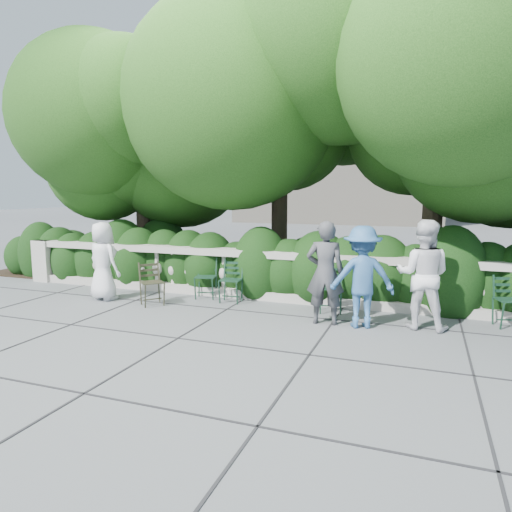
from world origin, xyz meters
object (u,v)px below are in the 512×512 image
(person_woman_grey, at_px, (325,273))
(person_older_blue, at_px, (362,277))
(person_casual_man, at_px, (423,275))
(chair_d, at_px, (330,314))
(chair_e, at_px, (512,330))
(person_businessman, at_px, (103,261))
(chair_b, at_px, (229,304))
(chair_weathered, at_px, (155,307))
(chair_a, at_px, (204,300))

(person_woman_grey, bearing_deg, person_older_blue, 175.36)
(person_woman_grey, height_order, person_casual_man, person_casual_man)
(chair_d, relative_size, chair_e, 1.00)
(chair_e, bearing_deg, person_casual_man, -179.93)
(chair_e, relative_size, person_woman_grey, 0.49)
(chair_d, bearing_deg, person_businessman, 174.24)
(chair_b, height_order, person_casual_man, person_casual_man)
(chair_e, relative_size, person_businessman, 0.54)
(person_casual_man, bearing_deg, chair_weathered, 8.75)
(chair_weathered, relative_size, person_businessman, 0.54)
(chair_b, distance_m, person_older_blue, 2.80)
(chair_b, bearing_deg, person_woman_grey, -23.63)
(person_woman_grey, bearing_deg, person_businessman, -9.16)
(chair_weathered, bearing_deg, person_older_blue, -47.57)
(chair_e, xyz_separation_m, person_woman_grey, (-2.86, -0.69, 0.85))
(chair_weathered, bearing_deg, chair_e, -41.78)
(chair_b, xyz_separation_m, person_older_blue, (2.61, -0.63, 0.82))
(person_businessman, bearing_deg, person_woman_grey, -165.98)
(person_casual_man, bearing_deg, chair_a, -2.22)
(chair_e, relative_size, chair_weathered, 1.00)
(chair_a, relative_size, chair_weathered, 1.00)
(person_businessman, relative_size, person_woman_grey, 0.92)
(chair_a, height_order, person_woman_grey, person_woman_grey)
(chair_e, bearing_deg, person_businessman, 168.15)
(chair_a, bearing_deg, person_businessman, -174.40)
(person_woman_grey, height_order, person_older_blue, person_woman_grey)
(person_casual_man, bearing_deg, person_older_blue, 20.93)
(chair_e, bearing_deg, person_woman_grey, 177.42)
(chair_d, height_order, chair_weathered, same)
(person_businessman, bearing_deg, chair_a, -145.27)
(chair_a, bearing_deg, chair_b, -26.44)
(chair_weathered, xyz_separation_m, person_businessman, (-1.29, 0.18, 0.78))
(chair_b, relative_size, person_older_blue, 0.51)
(chair_weathered, distance_m, person_businessman, 1.52)
(person_casual_man, bearing_deg, chair_d, -6.49)
(chair_a, height_order, person_casual_man, person_casual_man)
(chair_weathered, xyz_separation_m, person_woman_grey, (3.24, 0.04, 0.85))
(chair_a, distance_m, person_woman_grey, 2.87)
(chair_a, distance_m, person_casual_man, 4.23)
(chair_d, xyz_separation_m, person_casual_man, (1.51, -0.30, 0.87))
(chair_b, distance_m, person_woman_grey, 2.29)
(chair_e, xyz_separation_m, chair_weathered, (-6.11, -0.73, 0.00))
(chair_e, height_order, person_businessman, person_businessman)
(person_woman_grey, bearing_deg, person_casual_man, -176.36)
(person_older_blue, bearing_deg, chair_e, 177.43)
(chair_b, bearing_deg, chair_e, -5.23)
(person_casual_man, bearing_deg, chair_b, -1.17)
(chair_d, xyz_separation_m, person_businessman, (-4.52, -0.45, 0.78))
(chair_b, distance_m, chair_weathered, 1.41)
(person_casual_man, relative_size, person_older_blue, 1.06)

